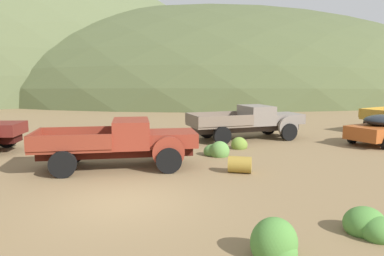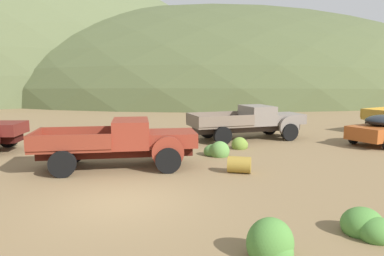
% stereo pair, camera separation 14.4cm
% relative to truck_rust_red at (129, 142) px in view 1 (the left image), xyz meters
% --- Properties ---
extents(ground_plane, '(300.00, 300.00, 0.00)m').
position_rel_truck_rust_red_xyz_m(ground_plane, '(-0.54, -3.94, -0.99)').
color(ground_plane, olive).
extents(hill_far_left, '(100.04, 88.26, 33.12)m').
position_rel_truck_rust_red_xyz_m(hill_far_left, '(23.52, 61.61, -0.99)').
color(hill_far_left, '#4C5633').
rests_on(hill_far_left, ground).
extents(truck_rust_red, '(6.31, 2.90, 1.89)m').
position_rel_truck_rust_red_xyz_m(truck_rust_red, '(0.00, 0.00, 0.00)').
color(truck_rust_red, '#42140D').
rests_on(truck_rust_red, ground).
extents(truck_primer_gray, '(6.66, 2.84, 1.89)m').
position_rel_truck_rust_red_xyz_m(truck_primer_gray, '(7.45, 4.76, 0.00)').
color(truck_primer_gray, '#3D322D').
rests_on(truck_primer_gray, ground).
extents(oil_drum_tipped, '(1.03, 0.93, 0.61)m').
position_rel_truck_rust_red_xyz_m(oil_drum_tipped, '(3.89, -1.84, -0.69)').
color(oil_drum_tipped, olive).
rests_on(oil_drum_tipped, ground).
extents(bush_back_edge, '(0.86, 0.74, 0.75)m').
position_rel_truck_rust_red_xyz_m(bush_back_edge, '(5.57, 2.35, -0.80)').
color(bush_back_edge, olive).
rests_on(bush_back_edge, ground).
extents(bush_between_trucks, '(1.09, 1.18, 0.77)m').
position_rel_truck_rust_red_xyz_m(bush_between_trucks, '(4.78, -7.58, -0.81)').
color(bush_between_trucks, '#4C8438').
rests_on(bush_between_trucks, ground).
extents(bush_lone_scrub, '(0.96, 0.91, 1.03)m').
position_rel_truck_rust_red_xyz_m(bush_lone_scrub, '(2.17, -7.92, -0.74)').
color(bush_lone_scrub, '#4C8438').
rests_on(bush_lone_scrub, ground).
extents(bush_near_barrel, '(1.09, 1.10, 0.88)m').
position_rel_truck_rust_red_xyz_m(bush_near_barrel, '(3.97, 1.09, -0.78)').
color(bush_near_barrel, '#5B8E42').
rests_on(bush_near_barrel, ground).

